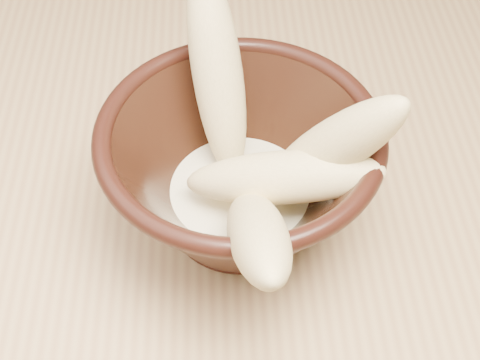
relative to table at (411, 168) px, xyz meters
name	(u,v)px	position (x,y,z in m)	size (l,w,h in m)	color
table	(411,168)	(0.00, 0.00, 0.00)	(1.20, 0.80, 0.75)	tan
bowl	(240,172)	(-0.20, -0.13, 0.15)	(0.23, 0.23, 0.12)	black
milk_puddle	(240,195)	(-0.20, -0.13, 0.12)	(0.13, 0.13, 0.02)	beige
banana_upright	(217,73)	(-0.21, -0.06, 0.20)	(0.04, 0.04, 0.18)	tan
banana_right	(330,149)	(-0.13, -0.14, 0.19)	(0.04, 0.04, 0.17)	tan
banana_across	(281,178)	(-0.17, -0.15, 0.17)	(0.04, 0.04, 0.16)	tan
banana_front	(257,234)	(-0.19, -0.21, 0.18)	(0.04, 0.04, 0.19)	tan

